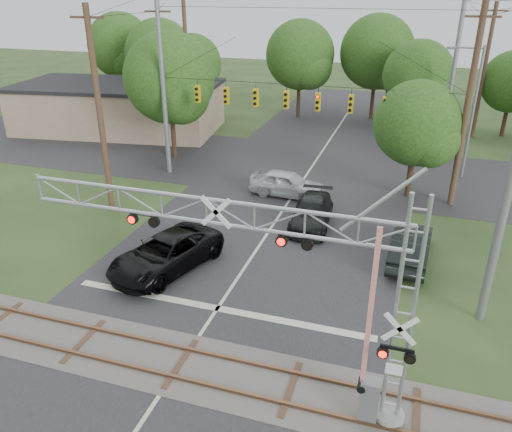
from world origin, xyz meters
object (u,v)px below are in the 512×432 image
(crossing_gantry, at_px, (280,271))
(traffic_signal_span, at_px, (316,101))
(pickup_black, at_px, (166,253))
(streetlight, at_px, (471,107))
(car_dark, at_px, (312,213))
(sedan_silver, at_px, (287,184))
(commercial_building, at_px, (119,107))

(crossing_gantry, height_order, traffic_signal_span, traffic_signal_span)
(pickup_black, relative_size, streetlight, 0.67)
(crossing_gantry, relative_size, car_dark, 2.40)
(pickup_black, bearing_deg, car_dark, 68.87)
(streetlight, bearing_deg, car_dark, -127.50)
(sedan_silver, xyz_separation_m, streetlight, (10.60, 6.98, 4.11))
(crossing_gantry, relative_size, streetlight, 1.38)
(car_dark, bearing_deg, streetlight, 48.72)
(crossing_gantry, height_order, streetlight, streetlight)
(sedan_silver, bearing_deg, car_dark, -143.71)
(sedan_silver, bearing_deg, crossing_gantry, -162.76)
(pickup_black, relative_size, sedan_silver, 1.24)
(pickup_black, bearing_deg, crossing_gantry, -23.02)
(commercial_building, bearing_deg, streetlight, -15.61)
(traffic_signal_span, xyz_separation_m, pickup_black, (-4.34, -12.21, -4.93))
(car_dark, xyz_separation_m, sedan_silver, (-2.39, 3.72, 0.08))
(commercial_building, bearing_deg, crossing_gantry, -58.45)
(traffic_signal_span, height_order, car_dark, traffic_signal_span)
(crossing_gantry, bearing_deg, pickup_black, 139.21)
(sedan_silver, xyz_separation_m, commercial_building, (-18.73, 10.91, 1.30))
(pickup_black, xyz_separation_m, sedan_silver, (3.10, 10.52, -0.01))
(traffic_signal_span, xyz_separation_m, sedan_silver, (-1.24, -1.69, -4.94))
(traffic_signal_span, relative_size, commercial_building, 1.01)
(traffic_signal_span, relative_size, sedan_silver, 4.07)
(commercial_building, relative_size, streetlight, 2.17)
(crossing_gantry, relative_size, pickup_black, 2.05)
(traffic_signal_span, xyz_separation_m, commercial_building, (-19.97, 9.22, -3.64))
(traffic_signal_span, relative_size, pickup_black, 3.28)
(traffic_signal_span, height_order, commercial_building, traffic_signal_span)
(streetlight, bearing_deg, pickup_black, -128.05)
(crossing_gantry, xyz_separation_m, commercial_building, (-22.76, 27.59, -2.60))
(car_dark, distance_m, commercial_building, 25.73)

